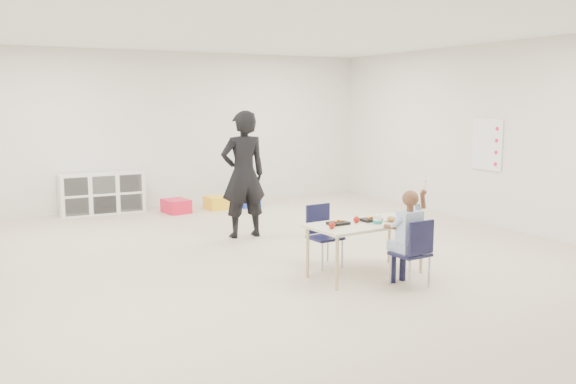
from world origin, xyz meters
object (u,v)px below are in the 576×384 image
child (411,233)px  adult (243,174)px  cubby_shelf (102,193)px  table (365,249)px  chair_near (410,252)px

child → adult: 3.02m
child → cubby_shelf: size_ratio=0.81×
child → cubby_shelf: bearing=104.7°
child → adult: (-0.60, 2.95, 0.33)m
cubby_shelf → table: bearing=-70.7°
chair_near → child: size_ratio=0.63×
child → cubby_shelf: 6.09m
child → adult: bearing=96.8°
child → cubby_shelf: child is taller
table → child: (0.19, -0.53, 0.26)m
chair_near → cubby_shelf: bearing=104.7°
chair_near → child: (0.00, 0.00, 0.21)m
table → adult: bearing=94.9°
chair_near → table: bearing=105.3°
adult → cubby_shelf: bearing=-60.3°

